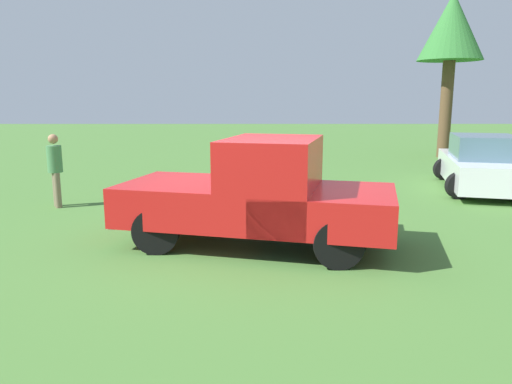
% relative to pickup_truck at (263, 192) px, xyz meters
% --- Properties ---
extents(ground_plane, '(80.00, 80.00, 0.00)m').
position_rel_pickup_truck_xyz_m(ground_plane, '(0.08, -0.04, -0.91)').
color(ground_plane, '#477533').
extents(pickup_truck, '(4.75, 2.93, 1.78)m').
position_rel_pickup_truck_xyz_m(pickup_truck, '(0.00, 0.00, 0.00)').
color(pickup_truck, black).
rests_on(pickup_truck, ground_plane).
extents(sedan_near, '(2.79, 4.72, 1.47)m').
position_rel_pickup_truck_xyz_m(sedan_near, '(-5.90, -5.00, -0.24)').
color(sedan_near, black).
rests_on(sedan_near, ground_plane).
extents(person_bystander, '(0.44, 0.44, 1.64)m').
position_rel_pickup_truck_xyz_m(person_bystander, '(4.58, -2.95, 0.01)').
color(person_bystander, '#7A6B51').
rests_on(person_bystander, ground_plane).
extents(tree_far_center, '(2.57, 2.57, 6.55)m').
position_rel_pickup_truck_xyz_m(tree_far_center, '(-7.74, -12.42, 4.16)').
color(tree_far_center, brown).
rests_on(tree_far_center, ground_plane).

